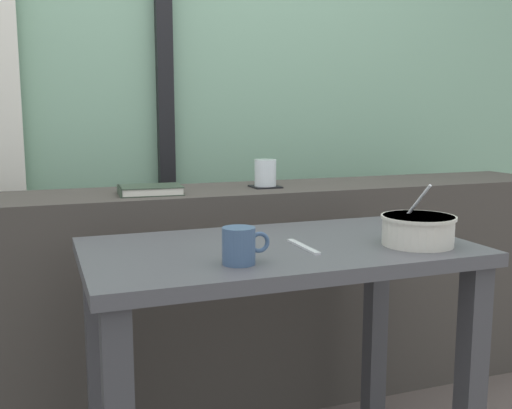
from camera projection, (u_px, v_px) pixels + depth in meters
name	position (u px, v px, depth m)	size (l,w,h in m)	color
outdoor_backdrop	(166.00, 37.00, 2.63)	(4.80, 0.08, 2.80)	#84B293
window_divider_post	(164.00, 58.00, 2.57)	(0.07, 0.05, 2.60)	black
dark_console_ledge	(212.00, 298.00, 2.15)	(2.80, 0.38, 0.80)	#423D38
breakfast_table	(278.00, 296.00, 1.56)	(1.00, 0.56, 0.72)	#414145
coaster_square	(265.00, 187.00, 2.14)	(0.10, 0.10, 0.01)	black
juice_glass	(265.00, 174.00, 2.13)	(0.08, 0.08, 0.10)	white
closed_book	(150.00, 190.00, 1.96)	(0.21, 0.16, 0.03)	#334233
soup_bowl	(418.00, 230.00, 1.53)	(0.19, 0.19, 0.16)	beige
fork_utensil	(303.00, 247.00, 1.51)	(0.02, 0.17, 0.01)	silver
ceramic_mug	(240.00, 246.00, 1.34)	(0.11, 0.08, 0.08)	#3D567A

